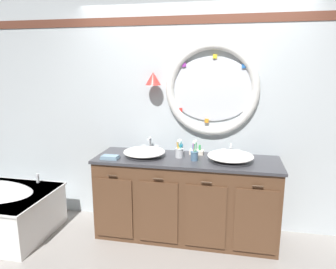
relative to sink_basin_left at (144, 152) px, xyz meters
The scene contains 12 objects.
ground_plane 1.06m from the sink_basin_left, 26.71° to the right, with size 14.00×14.00×0.00m, color gray.
back_wall_assembly 0.70m from the sink_basin_left, 37.78° to the left, with size 6.40×0.26×2.60m.
vanity_counter 0.67m from the sink_basin_left, ahead, with size 1.95×0.64×0.89m.
sink_basin_left is the anchor object (origin of this frame).
sink_basin_right 0.91m from the sink_basin_left, ahead, with size 0.47×0.47×0.12m.
faucet_set_left 0.24m from the sink_basin_left, 90.00° to the left, with size 0.21×0.12×0.16m.
faucet_set_right 0.94m from the sink_basin_left, 14.76° to the left, with size 0.21×0.15×0.13m.
toothbrush_holder_left 0.38m from the sink_basin_left, ahead, with size 0.09×0.09×0.20m.
toothbrush_holder_right 0.54m from the sink_basin_left, ahead, with size 0.08×0.08×0.22m.
soap_dispenser 0.40m from the sink_basin_left, 23.16° to the left, with size 0.06×0.06×0.15m.
folded_hand_towel 0.37m from the sink_basin_left, 154.51° to the right, with size 0.19×0.11×0.04m.
toiletry_basket 0.58m from the sink_basin_left, 21.50° to the left, with size 0.15×0.10×0.11m.
Camera 1 is at (0.45, -2.91, 1.84)m, focal length 33.50 mm.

